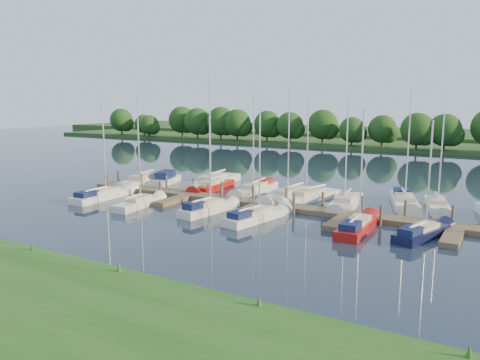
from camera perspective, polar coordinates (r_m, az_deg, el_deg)
The scene contains 23 objects.
ground at distance 35.60m, azimuth -3.19°, elevation -5.69°, with size 260.00×260.00×0.00m, color #182231.
near_bank at distance 24.55m, azimuth -24.79°, elevation -13.19°, with size 90.00×10.00×0.50m, color #1D4714.
dock at distance 41.66m, azimuth 2.35°, elevation -3.13°, with size 40.00×6.00×0.40m.
mooring_pilings at distance 42.55m, azimuth 3.07°, elevation -2.31°, with size 38.24×2.84×2.00m.
far_shore at distance 105.74m, azimuth 19.82°, elevation 4.14°, with size 180.00×30.00×0.60m, color #253E17.
distant_hill at distance 130.31m, azimuth 21.87°, elevation 5.13°, with size 220.00×40.00×1.40m, color #325826.
treeline at distance 93.42m, azimuth 17.03°, elevation 5.92°, with size 145.15×9.48×8.14m.
sailboat_n_0 at distance 53.79m, azimuth -11.91°, elevation -0.33°, with size 3.09×8.46×10.81m.
motorboat at distance 54.10m, azimuth -9.16°, elevation -0.09°, with size 3.28×6.30×1.83m.
sailboat_n_2 at distance 52.32m, azimuth -3.47°, elevation -0.42°, with size 3.34×10.54×13.20m.
sailboat_n_3 at distance 49.95m, azimuth -3.44°, elevation -0.90°, with size 2.10×7.45×9.56m.
sailboat_n_4 at distance 48.10m, azimuth 1.84°, elevation -1.25°, with size 2.48×8.52×10.75m.
sailboat_n_5 at distance 45.13m, azimuth 6.00°, elevation -2.08°, with size 2.76×8.73×11.03m.
sailboat_n_6 at distance 45.04m, azimuth 8.28°, elevation -2.16°, with size 3.96×8.31×10.53m.
sailboat_n_7 at distance 42.81m, azimuth 12.68°, elevation -2.91°, with size 2.70×8.16×10.35m.
sailboat_n_8 at distance 44.99m, azimuth 19.40°, elevation -2.57°, with size 4.02×8.58×10.76m.
sailboat_n_9 at distance 44.43m, azimuth 22.91°, elevation -2.99°, with size 2.97×6.89×8.82m.
sailboat_s_0 at distance 47.36m, azimuth -16.28°, elevation -1.82°, with size 2.14×7.92×10.00m.
sailboat_s_1 at distance 43.06m, azimuth -12.17°, elevation -2.82°, with size 2.16×6.52×8.32m.
sailboat_s_2 at distance 39.76m, azimuth -3.98°, elevation -3.57°, with size 2.19×6.62×8.61m.
sailboat_s_3 at distance 37.23m, azimuth 2.00°, elevation -4.49°, with size 2.82×7.27×9.21m.
sailboat_s_4 at distance 35.30m, azimuth 14.15°, elevation -5.58°, with size 1.81×7.14×9.16m.
sailboat_s_5 at distance 35.10m, azimuth 21.42°, elevation -6.06°, with size 3.16×6.58×8.42m.
Camera 1 is at (18.95, -28.63, 9.41)m, focal length 35.00 mm.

